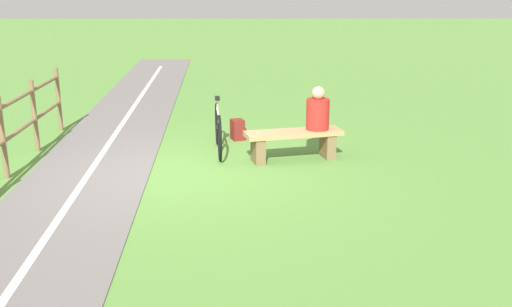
{
  "coord_description": "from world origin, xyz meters",
  "views": [
    {
      "loc": [
        -1.15,
        8.75,
        2.84
      ],
      "look_at": [
        -1.2,
        1.39,
        0.72
      ],
      "focal_mm": 41.86,
      "sensor_mm": 36.0,
      "label": 1
    }
  ],
  "objects": [
    {
      "name": "person_seated",
      "position": [
        -2.23,
        -0.81,
        0.79
      ],
      "size": [
        0.46,
        0.46,
        0.72
      ],
      "rotation": [
        0.0,
        0.0,
        0.25
      ],
      "color": "#B2231E",
      "rests_on": "bench"
    },
    {
      "name": "bicycle",
      "position": [
        -0.57,
        -1.21,
        0.4
      ],
      "size": [
        0.22,
        1.78,
        0.94
      ],
      "rotation": [
        0.0,
        0.0,
        1.67
      ],
      "color": "black",
      "rests_on": "ground_plane"
    },
    {
      "name": "bench",
      "position": [
        -1.83,
        -0.71,
        0.34
      ],
      "size": [
        1.66,
        0.81,
        0.49
      ],
      "rotation": [
        0.0,
        0.0,
        0.25
      ],
      "color": "#A88456",
      "rests_on": "ground_plane"
    },
    {
      "name": "backpack",
      "position": [
        -0.89,
        -2.05,
        0.19
      ],
      "size": [
        0.32,
        0.33,
        0.38
      ],
      "rotation": [
        0.0,
        0.0,
        1.92
      ],
      "color": "maroon",
      "rests_on": "ground_plane"
    },
    {
      "name": "ground_plane",
      "position": [
        0.0,
        0.0,
        0.0
      ],
      "size": [
        80.0,
        80.0,
        0.0
      ],
      "primitive_type": "plane",
      "color": "#548438"
    }
  ]
}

